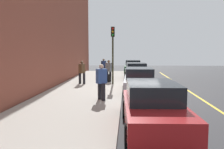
{
  "coord_description": "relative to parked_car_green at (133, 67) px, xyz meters",
  "views": [
    {
      "loc": [
        15.18,
        -0.75,
        2.53
      ],
      "look_at": [
        -0.5,
        -1.7,
        1.02
      ],
      "focal_mm": 39.16,
      "sensor_mm": 36.0,
      "label": 1
    }
  ],
  "objects": [
    {
      "name": "traffic_light_pole",
      "position": [
        10.19,
        -1.71,
        2.18
      ],
      "size": [
        0.35,
        0.26,
        4.1
      ],
      "color": "#2D2D19",
      "rests_on": "sidewalk"
    },
    {
      "name": "pedestrian_blue_coat",
      "position": [
        16.04,
        -1.93,
        0.33
      ],
      "size": [
        0.51,
        0.56,
        1.75
      ],
      "color": "black",
      "rests_on": "sidewalk"
    },
    {
      "name": "pedestrian_brown_coat",
      "position": [
        10.17,
        -3.97,
        0.29
      ],
      "size": [
        0.53,
        0.52,
        1.68
      ],
      "color": "black",
      "rests_on": "sidewalk"
    },
    {
      "name": "pedestrian_navy_coat",
      "position": [
        3.51,
        -3.01,
        0.26
      ],
      "size": [
        0.49,
        0.52,
        1.62
      ],
      "color": "black",
      "rests_on": "sidewalk"
    },
    {
      "name": "sidewalk",
      "position": [
        12.56,
        -3.26,
        -0.68
      ],
      "size": [
        28.0,
        4.6,
        0.15
      ],
      "primitive_type": "cube",
      "color": "#A39E93",
      "rests_on": "ground"
    },
    {
      "name": "lane_stripe_centre",
      "position": [
        12.56,
        3.24,
        -0.75
      ],
      "size": [
        28.0,
        0.14,
        0.01
      ],
      "primitive_type": "cube",
      "color": "gold",
      "rests_on": "ground"
    },
    {
      "name": "parked_car_red",
      "position": [
        19.91,
        0.14,
        0.0
      ],
      "size": [
        4.83,
        2.02,
        1.51
      ],
      "color": "black",
      "rests_on": "ground"
    },
    {
      "name": "parked_car_green",
      "position": [
        0.0,
        0.0,
        0.0
      ],
      "size": [
        4.33,
        2.0,
        1.51
      ],
      "color": "black",
      "rests_on": "ground"
    },
    {
      "name": "pedestrian_grey_coat",
      "position": [
        8.58,
        -2.12,
        0.29
      ],
      "size": [
        0.49,
        0.53,
        1.68
      ],
      "color": "black",
      "rests_on": "sidewalk"
    },
    {
      "name": "parked_car_black",
      "position": [
        6.61,
        0.11,
        0.0
      ],
      "size": [
        4.65,
        2.03,
        1.51
      ],
      "color": "black",
      "rests_on": "ground"
    },
    {
      "name": "rolling_suitcase",
      "position": [
        8.99,
        -2.06,
        -0.31
      ],
      "size": [
        0.34,
        0.22,
        0.94
      ],
      "color": "black",
      "rests_on": "sidewalk"
    },
    {
      "name": "parked_car_silver",
      "position": [
        13.04,
        0.06,
        0.0
      ],
      "size": [
        4.55,
        1.96,
        1.51
      ],
      "color": "black",
      "rests_on": "ground"
    },
    {
      "name": "ground_plane",
      "position": [
        12.56,
        0.04,
        -0.76
      ],
      "size": [
        56.0,
        56.0,
        0.0
      ],
      "primitive_type": "plane",
      "color": "#333335"
    }
  ]
}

